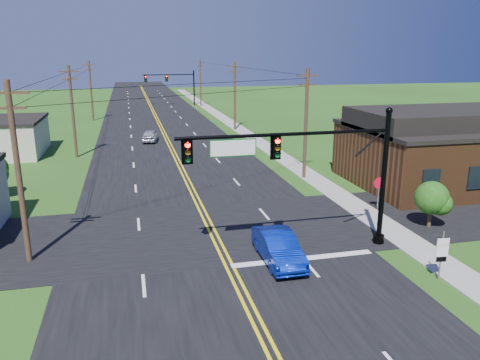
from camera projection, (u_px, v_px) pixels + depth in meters
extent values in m
plane|color=#284915|center=(267.00, 354.00, 16.34)|extent=(260.00, 260.00, 0.00)
cube|color=black|center=(161.00, 130.00, 63.24)|extent=(16.00, 220.00, 0.04)
cube|color=black|center=(209.00, 231.00, 27.59)|extent=(70.00, 10.00, 0.04)
cube|color=gray|center=(255.00, 140.00, 56.21)|extent=(2.00, 160.00, 0.08)
cylinder|color=black|center=(383.00, 180.00, 24.87)|extent=(0.28, 0.28, 7.20)
cylinder|color=black|center=(378.00, 239.00, 25.75)|extent=(0.60, 0.60, 0.50)
sphere|color=black|center=(389.00, 111.00, 23.89)|extent=(0.36, 0.36, 0.36)
cylinder|color=black|center=(287.00, 134.00, 22.92)|extent=(11.00, 0.18, 0.18)
cube|color=#055C16|center=(233.00, 148.00, 22.46)|extent=(2.30, 0.06, 0.85)
cylinder|color=black|center=(194.00, 87.00, 92.41)|extent=(0.28, 0.28, 7.20)
cylinder|color=black|center=(194.00, 104.00, 93.30)|extent=(0.60, 0.60, 0.50)
sphere|color=black|center=(193.00, 68.00, 91.44)|extent=(0.36, 0.36, 0.36)
cylinder|color=black|center=(168.00, 75.00, 90.66)|extent=(10.00, 0.18, 0.18)
cube|color=#055C16|center=(151.00, 78.00, 90.09)|extent=(2.30, 0.06, 0.85)
cube|color=#512E17|center=(444.00, 156.00, 37.13)|extent=(14.00, 11.00, 4.40)
cube|color=black|center=(447.00, 127.00, 36.51)|extent=(14.20, 11.20, 0.30)
cylinder|color=#3B251B|center=(19.00, 175.00, 22.40)|extent=(0.28, 0.28, 9.00)
cube|color=#3B251B|center=(8.00, 93.00, 21.37)|extent=(1.80, 0.12, 0.12)
cube|color=#3B251B|center=(10.00, 108.00, 21.56)|extent=(1.40, 0.12, 0.12)
cylinder|color=#3B251B|center=(73.00, 112.00, 45.86)|extent=(0.28, 0.28, 9.00)
cube|color=#3B251B|center=(69.00, 72.00, 44.83)|extent=(1.80, 0.12, 0.12)
cube|color=#3B251B|center=(70.00, 79.00, 45.01)|extent=(1.40, 0.12, 0.12)
cylinder|color=#3B251B|center=(91.00, 91.00, 71.18)|extent=(0.28, 0.28, 9.00)
cube|color=#3B251B|center=(89.00, 65.00, 70.16)|extent=(1.80, 0.12, 0.12)
cube|color=#3B251B|center=(89.00, 69.00, 70.34)|extent=(1.40, 0.12, 0.12)
cylinder|color=#3B251B|center=(306.00, 125.00, 37.99)|extent=(0.28, 0.28, 9.00)
cube|color=#3B251B|center=(308.00, 76.00, 36.96)|extent=(1.80, 0.12, 0.12)
cube|color=#3B251B|center=(307.00, 85.00, 37.15)|extent=(1.40, 0.12, 0.12)
cylinder|color=#3B251B|center=(235.00, 96.00, 62.38)|extent=(0.28, 0.28, 9.00)
cube|color=#3B251B|center=(235.00, 66.00, 61.35)|extent=(1.80, 0.12, 0.12)
cube|color=#3B251B|center=(235.00, 72.00, 61.54)|extent=(1.40, 0.12, 0.12)
cylinder|color=#3B251B|center=(200.00, 83.00, 90.53)|extent=(0.28, 0.28, 9.00)
cube|color=#3B251B|center=(200.00, 62.00, 89.50)|extent=(1.80, 0.12, 0.12)
cube|color=#3B251B|center=(200.00, 66.00, 89.68)|extent=(1.40, 0.12, 0.12)
cylinder|color=#3B251B|center=(351.00, 154.00, 44.08)|extent=(0.24, 0.24, 1.85)
sphere|color=#154711|center=(352.00, 136.00, 43.63)|extent=(3.00, 3.00, 3.00)
cylinder|color=#3B251B|center=(430.00, 217.00, 28.00)|extent=(0.24, 0.24, 1.32)
sphere|color=#154711|center=(432.00, 198.00, 27.68)|extent=(2.00, 2.00, 2.00)
imported|color=#061D95|center=(278.00, 248.00, 23.31)|extent=(1.60, 4.60, 1.52)
imported|color=silver|center=(150.00, 136.00, 54.92)|extent=(2.34, 4.38, 1.42)
cylinder|color=slate|center=(441.00, 256.00, 21.40)|extent=(0.08, 0.08, 2.37)
cube|color=white|center=(443.00, 242.00, 21.18)|extent=(0.59, 0.09, 0.32)
cube|color=white|center=(442.00, 251.00, 21.30)|extent=(0.59, 0.09, 0.59)
cube|color=black|center=(441.00, 259.00, 21.41)|extent=(0.49, 0.08, 0.24)
cylinder|color=slate|center=(378.00, 195.00, 31.06)|extent=(0.08, 0.08, 2.11)
cylinder|color=#BA0A22|center=(380.00, 183.00, 30.82)|extent=(0.80, 0.16, 0.80)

